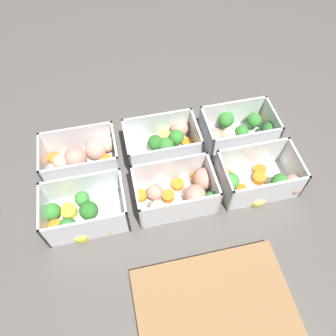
{
  "coord_description": "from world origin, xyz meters",
  "views": [
    {
      "loc": [
        0.09,
        0.4,
        0.64
      ],
      "look_at": [
        0.0,
        0.0,
        0.03
      ],
      "focal_mm": 35.0,
      "sensor_mm": 36.0,
      "label": 1
    }
  ],
  "objects": [
    {
      "name": "container_near_right",
      "position": [
        0.18,
        -0.07,
        0.03
      ],
      "size": [
        0.17,
        0.12,
        0.08
      ],
      "color": "white",
      "rests_on": "ground_plane"
    },
    {
      "name": "container_far_left",
      "position": [
        -0.2,
        0.07,
        0.03
      ],
      "size": [
        0.18,
        0.12,
        0.08
      ],
      "color": "white",
      "rests_on": "ground_plane"
    },
    {
      "name": "container_far_center",
      "position": [
        -0.02,
        0.07,
        0.03
      ],
      "size": [
        0.2,
        0.11,
        0.08
      ],
      "color": "white",
      "rests_on": "ground_plane"
    },
    {
      "name": "cutting_board",
      "position": [
        -0.02,
        0.29,
        0.01
      ],
      "size": [
        0.28,
        0.18,
        0.02
      ],
      "color": "olive",
      "rests_on": "ground_plane"
    },
    {
      "name": "container_near_left",
      "position": [
        -0.19,
        -0.07,
        0.03
      ],
      "size": [
        0.18,
        0.11,
        0.08
      ],
      "color": "white",
      "rests_on": "ground_plane"
    },
    {
      "name": "container_far_right",
      "position": [
        0.2,
        0.07,
        0.03
      ],
      "size": [
        0.17,
        0.11,
        0.08
      ],
      "color": "white",
      "rests_on": "ground_plane"
    },
    {
      "name": "container_near_center",
      "position": [
        -0.01,
        -0.08,
        0.03
      ],
      "size": [
        0.17,
        0.13,
        0.08
      ],
      "color": "white",
      "rests_on": "ground_plane"
    },
    {
      "name": "ground_plane",
      "position": [
        0.0,
        0.0,
        0.0
      ],
      "size": [
        4.0,
        4.0,
        0.0
      ],
      "primitive_type": "plane",
      "color": "#56514C"
    }
  ]
}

